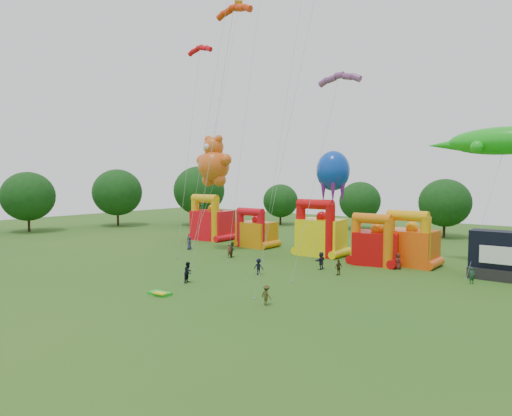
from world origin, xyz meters
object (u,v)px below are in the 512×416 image
Objects in this scene: teddy_bear_kite at (210,180)px; spectator_4 at (339,267)px; spectator_0 at (189,243)px; stage_trailer at (511,257)px; bouncy_castle_2 at (320,234)px; bouncy_castle_0 at (211,222)px; octopus_kite at (331,185)px; gecko_kite at (495,176)px.

spectator_4 is (20.71, -2.65, -8.79)m from teddy_bear_kite.
stage_trailer is at bearing 10.18° from spectator_0.
stage_trailer reaches higher than spectator_4.
spectator_0 is (-3.04, -1.07, -8.68)m from teddy_bear_kite.
bouncy_castle_2 is 17.92m from spectator_0.
spectator_4 is at bearing -20.45° from bouncy_castle_0.
teddy_bear_kite reaches higher than spectator_4.
spectator_4 is at bearing -50.14° from bouncy_castle_2.
bouncy_castle_2 reaches higher than stage_trailer.
stage_trailer is (21.58, -0.76, -0.43)m from bouncy_castle_2.
bouncy_castle_2 is 16.16m from teddy_bear_kite.
bouncy_castle_0 is at bearing 176.90° from stage_trailer.
octopus_kite is 20.60m from spectator_0.
bouncy_castle_0 is 0.46× the size of teddy_bear_kite.
teddy_bear_kite is at bearing -149.33° from octopus_kite.
bouncy_castle_0 is at bearing 175.78° from bouncy_castle_2.
octopus_kite is at bearing 173.44° from stage_trailer.
bouncy_castle_2 is at bearing -121.67° from spectator_4.
spectator_4 is at bearing -7.28° from teddy_bear_kite.
gecko_kite is (-2.43, 3.90, 7.76)m from stage_trailer.
spectator_0 is 1.14× the size of spectator_4.
spectator_4 is at bearing -3.69° from spectator_0.
teddy_bear_kite is 9.25m from spectator_0.
spectator_0 is at bearing -155.22° from bouncy_castle_2.
teddy_bear_kite is (-13.15, -6.40, 6.87)m from bouncy_castle_2.
bouncy_castle_0 reaches higher than stage_trailer.
spectator_0 is (-16.64, -9.14, -7.99)m from octopus_kite.
gecko_kite is at bearing 16.46° from teddy_bear_kite.
teddy_bear_kite is at bearing -163.54° from gecko_kite.
stage_trailer is 35.94m from teddy_bear_kite.
spectator_4 is at bearing -149.43° from stage_trailer.
gecko_kite is at bearing 121.89° from stage_trailer.
teddy_bear_kite is 22.65m from spectator_4.
teddy_bear_kite is 1.16× the size of octopus_kite.
spectator_4 is at bearing -56.46° from octopus_kite.
octopus_kite is at bearing -175.49° from gecko_kite.
bouncy_castle_2 is at bearing -4.22° from bouncy_castle_0.
teddy_bear_kite is (-34.74, -5.64, 7.30)m from stage_trailer.
gecko_kite reaches higher than bouncy_castle_0.
stage_trailer is 4.59× the size of spectator_4.
gecko_kite reaches higher than octopus_kite.
spectator_4 is (23.75, -1.58, -0.11)m from spectator_0.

